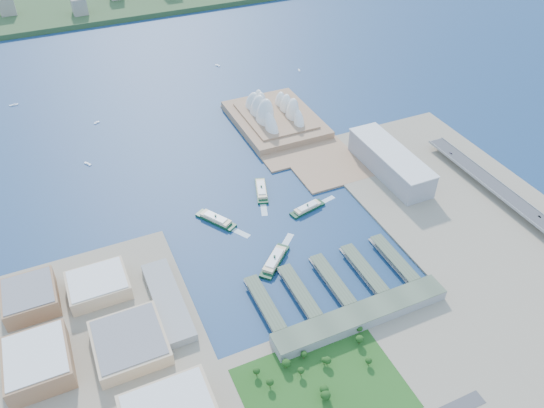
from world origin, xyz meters
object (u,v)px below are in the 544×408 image
opera_house (275,106)px  car_c (451,153)px  ferry_d (307,207)px  toaster_building (390,162)px  ferry_c (275,259)px  ferry_b (261,189)px  car_b (540,217)px  ferry_a (216,218)px

opera_house → car_c: 285.27m
ferry_d → opera_house: bearing=-26.9°
toaster_building → ferry_c: size_ratio=2.59×
ferry_d → car_c: size_ratio=10.85×
ferry_b → ferry_d: ferry_b is taller
opera_house → car_b: size_ratio=47.85×
ferry_c → ferry_d: ferry_c is taller
toaster_building → ferry_b: 190.27m
opera_house → ferry_d: 233.83m
ferry_b → car_b: bearing=-17.3°
ferry_a → car_c: (366.34, -13.93, 10.07)m
ferry_c → car_b: (335.79, -78.12, 9.82)m
car_b → opera_house: bearing=117.9°
ferry_d → ferry_b: bearing=20.2°
car_b → car_c: size_ratio=0.79×
toaster_building → ferry_d: bearing=-170.1°
ferry_a → car_c: bearing=-33.9°
ferry_b → ferry_d: size_ratio=1.10×
ferry_d → car_b: (254.83, -150.04, 10.59)m
ferry_b → car_b: (295.16, -211.78, 10.10)m
car_b → car_c: bearing=92.8°
ferry_a → car_c: 366.74m
car_c → ferry_d: bearing=3.3°
ferry_b → toaster_building: bearing=7.3°
opera_house → ferry_a: size_ratio=3.11×
ferry_b → opera_house: bearing=77.9°
toaster_building → car_c: size_ratio=32.58×
ferry_d → car_b: bearing=-133.5°
opera_house → ferry_a: (-175.34, -197.32, -26.53)m
car_c → ferry_b: bearing=-9.4°
opera_house → ferry_c: size_ratio=3.01×
opera_house → toaster_building: (90.00, -200.00, -11.50)m
toaster_building → ferry_b: (-186.16, 36.31, -15.13)m
ferry_a → ferry_d: bearing=-45.0°
opera_house → car_c: (191.00, -211.25, -16.46)m
car_b → car_c: 164.42m
opera_house → ferry_d: bearing=-103.9°
opera_house → ferry_a: opera_house is taller
ferry_a → ferry_b: ferry_a is taller
opera_house → ferry_b: size_ratio=3.17×
opera_house → car_c: size_ratio=37.83×
opera_house → car_c: opera_house is taller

